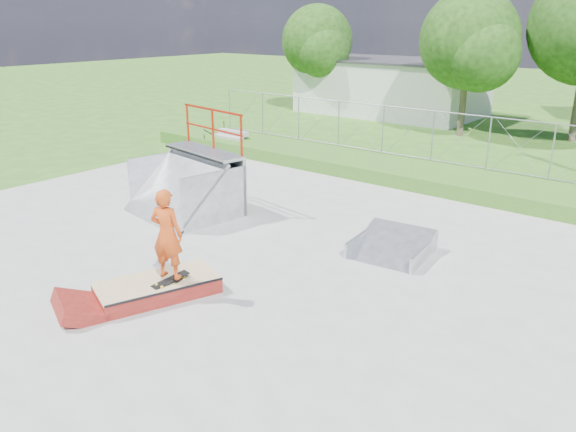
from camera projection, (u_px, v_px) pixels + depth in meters
name	position (u px, v px, depth m)	size (l,w,h in m)	color
ground	(223.00, 270.00, 12.57)	(120.00, 120.00, 0.00)	#30611B
concrete_pad	(223.00, 269.00, 12.56)	(20.00, 16.00, 0.04)	gray
grass_berm	(417.00, 173.00, 19.47)	(24.00, 3.00, 0.50)	#30611B
grind_box	(158.00, 288.00, 11.32)	(1.92, 2.63, 0.35)	maroon
quarter_pipe	(180.00, 165.00, 15.69)	(2.90, 2.45, 2.90)	gray
flat_bank_ramp	(391.00, 246.00, 13.26)	(1.66, 1.77, 0.51)	gray
skateboard	(170.00, 280.00, 11.18)	(0.22, 0.80, 0.02)	black
skater	(167.00, 238.00, 10.88)	(0.67, 0.44, 1.82)	#D14715
concrete_stairs	(226.00, 141.00, 23.85)	(1.50, 1.60, 0.80)	gray
chain_link_fence	(433.00, 136.00, 19.82)	(20.00, 0.06, 1.80)	gray
utility_building_flat	(391.00, 87.00, 32.97)	(10.00, 6.00, 3.00)	silver
tree_left_near	(473.00, 44.00, 25.30)	(4.76, 4.48, 6.65)	brown
tree_left_far	(319.00, 44.00, 32.80)	(4.42, 4.16, 6.18)	brown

